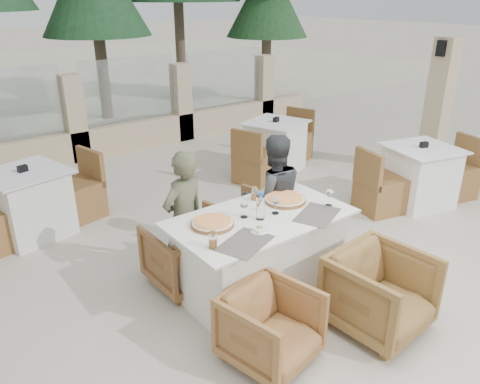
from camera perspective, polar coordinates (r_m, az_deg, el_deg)
ground at (r=4.42m, az=3.30°, el=-12.41°), size 80.00×80.00×0.00m
perimeter_wall_far at (r=8.07m, az=-19.61°, el=9.13°), size 10.00×0.34×1.60m
lantern_pillar at (r=7.71m, az=23.01°, el=9.58°), size 0.34×0.34×2.00m
pine_far_right at (r=12.12m, az=3.34°, el=21.57°), size 1.98×1.98×4.50m
dining_table at (r=4.27m, az=2.47°, el=-7.63°), size 1.60×0.90×0.77m
placemat_near_left at (r=3.66m, az=0.63°, el=-6.24°), size 0.53×0.44×0.00m
placemat_near_right at (r=4.17m, az=9.40°, el=-2.75°), size 0.53×0.46×0.00m
pizza_left at (r=3.93m, az=-3.38°, el=-3.79°), size 0.37×0.37×0.05m
pizza_right at (r=4.38m, az=5.50°, el=-0.84°), size 0.50×0.50×0.05m
water_bottle at (r=3.99m, az=2.50°, el=-1.69°), size 0.09×0.09×0.25m
wine_glass_centre at (r=4.03m, az=0.50°, el=-1.92°), size 0.10×0.10×0.18m
wine_glass_near at (r=4.11m, az=4.36°, el=-1.46°), size 0.10×0.10×0.18m
wine_glass_corner at (r=4.33m, az=10.84°, el=-0.54°), size 0.10×0.10×0.18m
beer_glass_left at (r=3.58m, az=-3.32°, el=-5.88°), size 0.08×0.08×0.13m
beer_glass_right at (r=4.39m, az=1.79°, el=-0.18°), size 0.07×0.07×0.13m
olive_dish at (r=3.83m, az=2.41°, el=-4.52°), size 0.13×0.13×0.04m
armchair_far_left at (r=4.46m, az=-6.71°, el=-7.58°), size 0.66×0.67×0.60m
armchair_far_right at (r=4.97m, az=0.68°, el=-3.92°), size 0.77×0.78×0.61m
armchair_near_left at (r=3.61m, az=3.76°, el=-16.12°), size 0.73×0.75×0.58m
armchair_near_right at (r=4.03m, az=16.71°, el=-11.65°), size 0.77×0.79×0.67m
diner_left at (r=4.31m, az=-6.82°, el=-3.35°), size 0.54×0.42×1.32m
diner_right at (r=4.72m, az=4.04°, el=-0.75°), size 0.79×0.71×1.33m
bg_table_a at (r=5.76m, az=-24.30°, el=-1.30°), size 1.78×1.16×0.77m
bg_table_b at (r=7.28m, az=4.33°, el=5.60°), size 1.82×1.31×0.77m
bg_table_c at (r=6.49m, az=20.99°, el=1.86°), size 1.79×1.21×0.77m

